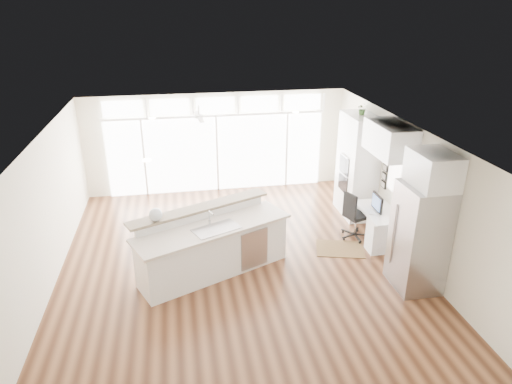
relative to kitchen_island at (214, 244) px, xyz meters
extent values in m
cube|color=#452515|center=(0.50, 0.25, -0.62)|extent=(7.00, 8.00, 0.02)
cube|color=silver|center=(0.50, 0.25, 2.09)|extent=(7.00, 8.00, 0.02)
cube|color=silver|center=(0.50, 4.25, 0.74)|extent=(7.00, 0.04, 2.70)
cube|color=silver|center=(0.50, -3.75, 0.74)|extent=(7.00, 0.04, 2.70)
cube|color=silver|center=(-3.00, 0.25, 0.74)|extent=(0.04, 8.00, 2.70)
cube|color=silver|center=(4.00, 0.25, 0.74)|extent=(0.04, 8.00, 2.70)
cube|color=white|center=(0.50, 4.19, 0.44)|extent=(5.80, 0.06, 2.08)
cube|color=white|center=(0.50, 4.19, 1.77)|extent=(5.90, 0.06, 0.40)
cube|color=white|center=(3.96, 0.55, 0.94)|extent=(0.04, 0.85, 0.85)
cube|color=white|center=(0.00, 3.05, 1.87)|extent=(1.16, 1.16, 0.32)
cube|color=white|center=(0.50, 0.45, 2.07)|extent=(3.40, 3.00, 0.02)
cube|color=white|center=(3.67, 2.05, 0.64)|extent=(0.64, 1.20, 2.50)
cube|color=white|center=(3.63, 0.55, -0.23)|extent=(0.72, 1.30, 0.76)
cube|color=white|center=(3.67, 0.55, 1.74)|extent=(0.64, 1.30, 0.64)
cube|color=#A8A7AC|center=(3.61, -1.10, 0.39)|extent=(0.76, 0.90, 2.00)
cube|color=white|center=(3.67, -1.10, 1.69)|extent=(0.64, 0.90, 0.60)
cube|color=black|center=(3.96, 1.17, 0.79)|extent=(0.06, 0.22, 0.80)
cube|color=white|center=(0.00, 0.00, 0.00)|extent=(3.27, 2.30, 1.22)
cube|color=#3B2612|center=(2.73, 0.40, -0.60)|extent=(1.16, 0.97, 0.01)
cube|color=black|center=(3.23, 0.85, -0.06)|extent=(0.71, 0.68, 1.09)
sphere|color=silver|center=(-1.03, -0.02, 0.73)|extent=(0.30, 0.30, 0.25)
cube|color=black|center=(3.55, 0.55, 0.35)|extent=(0.09, 0.48, 0.40)
cube|color=silver|center=(3.38, 0.55, 0.16)|extent=(0.14, 0.30, 0.01)
imported|color=#3A622A|center=(3.67, 2.05, 2.00)|extent=(0.27, 0.29, 0.21)
camera|label=1|loc=(-0.55, -7.68, 4.34)|focal=32.00mm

